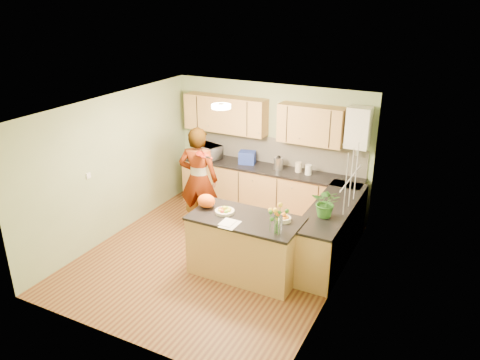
% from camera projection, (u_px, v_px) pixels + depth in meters
% --- Properties ---
extents(floor, '(4.50, 4.50, 0.00)m').
position_uv_depth(floor, '(215.00, 257.00, 7.73)').
color(floor, '#572B18').
rests_on(floor, ground).
extents(ceiling, '(4.00, 4.50, 0.02)m').
position_uv_depth(ceiling, '(211.00, 108.00, 6.80)').
color(ceiling, white).
rests_on(ceiling, wall_back).
extents(wall_back, '(4.00, 0.02, 2.50)m').
position_uv_depth(wall_back, '(271.00, 147.00, 9.12)').
color(wall_back, gray).
rests_on(wall_back, floor).
extents(wall_front, '(4.00, 0.02, 2.50)m').
position_uv_depth(wall_front, '(116.00, 254.00, 5.40)').
color(wall_front, gray).
rests_on(wall_front, floor).
extents(wall_left, '(0.02, 4.50, 2.50)m').
position_uv_depth(wall_left, '(113.00, 167.00, 8.10)').
color(wall_left, gray).
rests_on(wall_left, floor).
extents(wall_right, '(0.02, 4.50, 2.50)m').
position_uv_depth(wall_right, '(339.00, 212.00, 6.42)').
color(wall_right, gray).
rests_on(wall_right, floor).
extents(back_counter, '(3.64, 0.62, 0.94)m').
position_uv_depth(back_counter, '(268.00, 190.00, 9.12)').
color(back_counter, '#A17440').
rests_on(back_counter, floor).
extents(right_counter, '(0.62, 2.24, 0.94)m').
position_uv_depth(right_counter, '(332.00, 232.00, 7.54)').
color(right_counter, '#A17440').
rests_on(right_counter, floor).
extents(splashback, '(3.60, 0.02, 0.52)m').
position_uv_depth(splashback, '(275.00, 151.00, 9.09)').
color(splashback, beige).
rests_on(splashback, back_counter).
extents(upper_cabinets, '(3.20, 0.34, 0.70)m').
position_uv_depth(upper_cabinets, '(259.00, 118.00, 8.83)').
color(upper_cabinets, '#A17440').
rests_on(upper_cabinets, wall_back).
extents(boiler, '(0.40, 0.30, 0.86)m').
position_uv_depth(boiler, '(359.00, 128.00, 8.04)').
color(boiler, white).
rests_on(boiler, wall_back).
extents(window_right, '(0.01, 1.30, 1.05)m').
position_uv_depth(window_right, '(352.00, 178.00, 6.81)').
color(window_right, white).
rests_on(window_right, wall_right).
extents(light_switch, '(0.02, 0.09, 0.09)m').
position_uv_depth(light_switch, '(88.00, 176.00, 7.58)').
color(light_switch, white).
rests_on(light_switch, wall_left).
extents(ceiling_lamp, '(0.30, 0.30, 0.07)m').
position_uv_depth(ceiling_lamp, '(221.00, 106.00, 7.06)').
color(ceiling_lamp, '#FFEABF').
rests_on(ceiling_lamp, ceiling).
extents(peninsula_island, '(1.67, 0.86, 0.96)m').
position_uv_depth(peninsula_island, '(245.00, 246.00, 7.11)').
color(peninsula_island, '#A17440').
rests_on(peninsula_island, floor).
extents(fruit_dish, '(0.30, 0.30, 0.10)m').
position_uv_depth(fruit_dish, '(225.00, 210.00, 7.06)').
color(fruit_dish, beige).
rests_on(fruit_dish, peninsula_island).
extents(orange_bowl, '(0.21, 0.21, 0.12)m').
position_uv_depth(orange_bowl, '(284.00, 218.00, 6.81)').
color(orange_bowl, beige).
rests_on(orange_bowl, peninsula_island).
extents(flower_vase, '(0.28, 0.28, 0.52)m').
position_uv_depth(flower_vase, '(279.00, 209.00, 6.40)').
color(flower_vase, silver).
rests_on(flower_vase, peninsula_island).
extents(orange_bag, '(0.32, 0.28, 0.21)m').
position_uv_depth(orange_bag, '(206.00, 201.00, 7.23)').
color(orange_bag, '#FF5F15').
rests_on(orange_bag, peninsula_island).
extents(papers, '(0.23, 0.31, 0.01)m').
position_uv_depth(papers, '(230.00, 224.00, 6.72)').
color(papers, white).
rests_on(papers, peninsula_island).
extents(violinist, '(0.80, 0.62, 1.93)m').
position_uv_depth(violinist, '(199.00, 180.00, 8.32)').
color(violinist, '#E7AC8D').
rests_on(violinist, floor).
extents(violin, '(0.62, 0.54, 0.16)m').
position_uv_depth(violin, '(201.00, 154.00, 7.84)').
color(violin, '#4C0D04').
rests_on(violin, violinist).
extents(microwave, '(0.59, 0.48, 0.28)m').
position_uv_depth(microwave, '(208.00, 151.00, 9.42)').
color(microwave, white).
rests_on(microwave, back_counter).
extents(blue_box, '(0.35, 0.29, 0.25)m').
position_uv_depth(blue_box, '(247.00, 158.00, 9.13)').
color(blue_box, '#213597').
rests_on(blue_box, back_counter).
extents(kettle, '(0.17, 0.17, 0.32)m').
position_uv_depth(kettle, '(278.00, 163.00, 8.82)').
color(kettle, silver).
rests_on(kettle, back_counter).
extents(jar_cream, '(0.14, 0.14, 0.19)m').
position_uv_depth(jar_cream, '(298.00, 167.00, 8.71)').
color(jar_cream, beige).
rests_on(jar_cream, back_counter).
extents(jar_white, '(0.15, 0.15, 0.19)m').
position_uv_depth(jar_white, '(308.00, 170.00, 8.58)').
color(jar_white, white).
rests_on(jar_white, back_counter).
extents(potted_plant, '(0.46, 0.41, 0.46)m').
position_uv_depth(potted_plant, '(326.00, 202.00, 6.92)').
color(potted_plant, '#2F6B23').
rests_on(potted_plant, right_counter).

